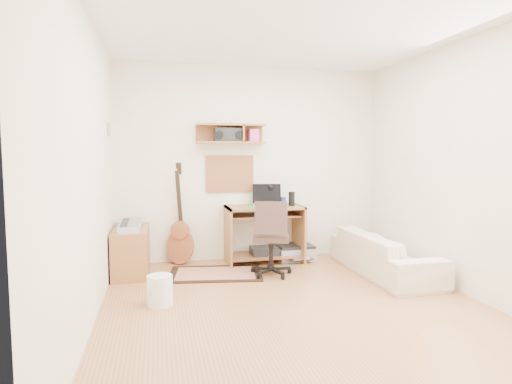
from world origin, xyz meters
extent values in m
cube|color=#B67A4C|center=(0.00, 0.00, -0.01)|extent=(3.60, 4.00, 0.01)
cube|color=white|center=(0.00, 0.00, 2.60)|extent=(3.60, 4.00, 0.01)
cube|color=white|center=(0.00, 2.00, 1.30)|extent=(3.60, 0.01, 2.60)
cube|color=white|center=(-1.80, 0.00, 1.30)|extent=(0.01, 4.00, 2.60)
cube|color=white|center=(1.80, 0.00, 1.30)|extent=(0.01, 4.00, 2.60)
cube|color=#9A6736|center=(-0.30, 1.88, 1.70)|extent=(0.90, 0.25, 0.26)
cube|color=tan|center=(-0.30, 1.98, 1.17)|extent=(0.64, 0.03, 0.49)
cube|color=#4C8CBF|center=(-1.79, 1.50, 1.72)|extent=(0.02, 0.20, 0.15)
cylinder|color=black|center=(0.48, 1.68, 0.84)|extent=(0.08, 0.08, 0.19)
cylinder|color=#34469E|center=(0.41, 1.83, 0.80)|extent=(0.07, 0.07, 0.10)
cube|color=black|center=(-0.34, 1.87, 1.68)|extent=(0.36, 0.16, 0.19)
cube|color=#D4B58E|center=(-0.60, 1.28, 0.01)|extent=(1.19, 0.88, 0.01)
cube|color=#9A6736|center=(-1.58, 1.55, 0.28)|extent=(0.40, 0.90, 0.55)
cube|color=#B2B5BA|center=(-1.58, 1.55, 0.58)|extent=(0.24, 0.77, 0.07)
cylinder|color=white|center=(-1.25, 0.34, 0.14)|extent=(0.28, 0.28, 0.29)
cube|color=#A5A8AA|center=(0.56, 1.77, 0.09)|extent=(0.52, 0.41, 0.19)
imported|color=beige|center=(1.38, 0.85, 0.33)|extent=(0.49, 1.69, 0.66)
camera|label=1|loc=(-1.24, -3.75, 1.44)|focal=30.20mm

